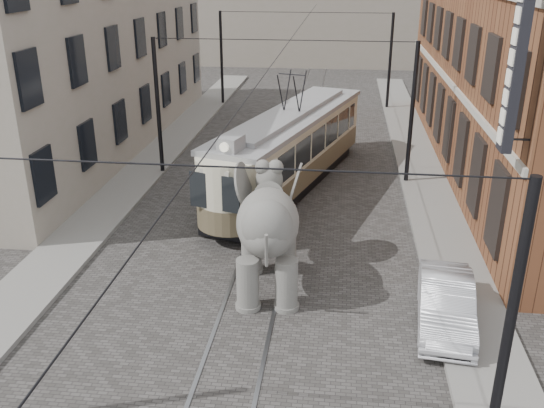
# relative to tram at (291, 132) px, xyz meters

# --- Properties ---
(ground) EXTENTS (120.00, 120.00, 0.00)m
(ground) POSITION_rel_tram_xyz_m (-0.29, -5.06, -2.39)
(ground) COLOR #454240
(tram_rails) EXTENTS (1.54, 80.00, 0.02)m
(tram_rails) POSITION_rel_tram_xyz_m (-0.29, -5.06, -2.38)
(tram_rails) COLOR slate
(tram_rails) RESTS_ON ground
(sidewalk_right) EXTENTS (2.00, 60.00, 0.15)m
(sidewalk_right) POSITION_rel_tram_xyz_m (5.71, -5.06, -2.32)
(sidewalk_right) COLOR slate
(sidewalk_right) RESTS_ON ground
(sidewalk_left) EXTENTS (2.00, 60.00, 0.15)m
(sidewalk_left) POSITION_rel_tram_xyz_m (-6.79, -5.06, -2.32)
(sidewalk_left) COLOR slate
(sidewalk_left) RESTS_ON ground
(stucco_building) EXTENTS (7.00, 24.00, 10.00)m
(stucco_building) POSITION_rel_tram_xyz_m (-11.29, 4.94, 2.61)
(stucco_building) COLOR gray
(stucco_building) RESTS_ON ground
(catenary) EXTENTS (11.00, 30.20, 6.00)m
(catenary) POSITION_rel_tram_xyz_m (-0.49, -0.06, 0.61)
(catenary) COLOR black
(catenary) RESTS_ON ground
(tram) EXTENTS (5.88, 12.27, 4.79)m
(tram) POSITION_rel_tram_xyz_m (0.00, 0.00, 0.00)
(tram) COLOR beige
(tram) RESTS_ON ground
(elephant) EXTENTS (3.53, 5.70, 3.32)m
(elephant) POSITION_rel_tram_xyz_m (0.10, -8.59, -0.74)
(elephant) COLOR #5E5C57
(elephant) RESTS_ON ground
(parked_car) EXTENTS (1.75, 4.01, 1.28)m
(parked_car) POSITION_rel_tram_xyz_m (4.95, -9.89, -1.75)
(parked_car) COLOR #ADADB2
(parked_car) RESTS_ON ground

